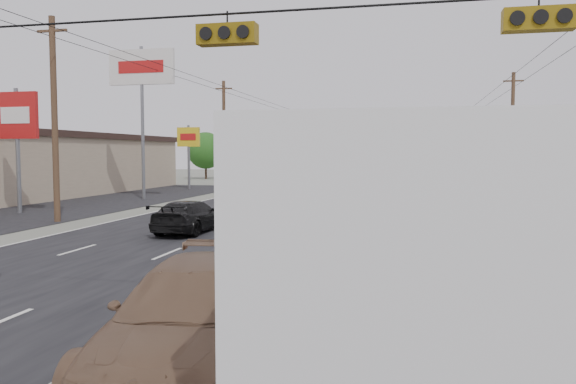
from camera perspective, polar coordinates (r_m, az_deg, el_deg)
name	(u,v)px	position (r m, az deg, el deg)	size (l,w,h in m)	color
ground	(153,338)	(11.01, -13.60, -14.18)	(200.00, 200.00, 0.00)	#606356
road_surface	(346,201)	(39.78, 5.90, -0.94)	(20.00, 160.00, 0.02)	black
center_median	(346,200)	(39.78, 5.90, -0.80)	(0.50, 160.00, 0.20)	gray
parking_lot	(90,203)	(40.77, -19.48, -1.03)	(10.00, 42.00, 0.02)	black
utility_pole_left_b	(55,118)	(29.86, -22.63, 6.94)	(1.60, 0.30, 10.00)	#422D1E
utility_pole_left_c	(224,134)	(52.29, -6.52, 5.83)	(1.60, 0.30, 10.00)	#422D1E
utility_pole_right_c	(512,132)	(50.00, 21.80, 5.66)	(1.60, 0.30, 10.00)	#422D1E
traffic_signals	(222,32)	(10.13, -6.74, 15.81)	(25.00, 0.30, 0.54)	black
pole_sign_mid	(17,122)	(34.95, -25.83, 6.39)	(2.60, 0.25, 7.00)	slate
pole_sign_billboard	(142,77)	(42.35, -14.64, 11.27)	(5.00, 0.25, 11.00)	slate
pole_sign_far	(189,142)	(53.53, -10.07, 5.00)	(2.20, 0.25, 6.00)	slate
tree_left_far	(206,151)	(74.32, -8.36, 4.19)	(4.80, 4.80, 6.12)	#382619
tree_right_mid	(532,143)	(55.34, 23.53, 4.62)	(5.60, 5.60, 7.14)	#382619
tree_right_far	(502,141)	(80.18, 20.89, 4.84)	(6.40, 6.40, 8.16)	#382619
box_truck	(395,268)	(7.53, 10.86, -7.54)	(2.68, 7.39, 3.74)	black
tan_sedan	(197,318)	(9.08, -9.27, -12.54)	(2.34, 5.77, 1.67)	brown
red_sedan	(279,261)	(14.19, -0.92, -7.07)	(1.46, 4.18, 1.38)	maroon
queue_car_a	(326,225)	(21.72, 3.91, -3.39)	(1.47, 3.66, 1.25)	black
queue_car_b	(481,244)	(18.01, 19.05, -5.04)	(1.38, 3.96, 1.30)	silver
queue_car_c	(384,220)	(23.07, 9.69, -2.78)	(2.37, 5.14, 1.43)	gray
queue_car_e	(481,223)	(23.04, 18.99, -3.03)	(1.61, 4.01, 1.37)	maroon
oncoming_near	(190,217)	(24.41, -9.91, -2.48)	(1.92, 4.73, 1.37)	black
oncoming_far	(291,199)	(32.07, 0.27, -0.69)	(2.63, 5.70, 1.58)	#9B9DA2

